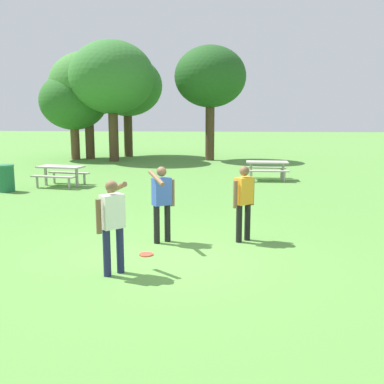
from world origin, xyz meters
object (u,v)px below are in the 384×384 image
Objects in this scene: picnic_table_near at (61,171)px; tree_broad_center at (88,85)px; tree_slender_mid at (127,86)px; person_thrower at (244,198)px; tree_tall_left at (73,102)px; picnic_table_far at (267,166)px; person_bystander at (162,199)px; tree_far_right at (112,78)px; trash_can_beside_table at (6,178)px; tree_back_left at (210,77)px; person_catcher at (112,220)px; frisbee at (146,254)px.

picnic_table_near is 11.28m from tree_broad_center.
tree_slender_mid is (-0.03, 11.97, 3.83)m from picnic_table_near.
tree_tall_left is at bearing 119.23° from person_thrower.
picnic_table_near and picnic_table_far have the same top height.
person_bystander is 0.26× the size of tree_slender_mid.
picnic_table_near is 0.28× the size of tree_far_right.
trash_can_beside_table is at bearing -158.95° from picnic_table_far.
tree_back_left reaches higher than tree_tall_left.
picnic_table_far is 13.45m from tree_broad_center.
person_catcher is 0.32× the size of tree_tall_left.
person_catcher is at bearing -69.46° from tree_tall_left.
person_thrower is 20.40m from tree_slender_mid.
person_thrower is at bearing -63.40° from tree_broad_center.
person_bystander is at bearing -172.06° from person_thrower.
tree_back_left is (-2.69, 7.80, 4.20)m from picnic_table_far.
person_bystander is at bearing -68.40° from tree_broad_center.
tree_broad_center is 2.56m from tree_slender_mid.
person_thrower is 19.76m from tree_broad_center.
person_thrower is 1.00× the size of person_catcher.
tree_far_right is (-4.98, 17.25, 4.70)m from frisbee.
trash_can_beside_table is 13.97m from tree_slender_mid.
frisbee is 0.29× the size of trash_can_beside_table.
trash_can_beside_table is 0.14× the size of tree_far_right.
trash_can_beside_table reaches higher than picnic_table_far.
tree_slender_mid is at bearing 160.18° from tree_back_left.
tree_tall_left reaches higher than picnic_table_near.
picnic_table_near is (-4.36, 9.21, -0.40)m from person_catcher.
tree_tall_left is at bearing 144.48° from picnic_table_far.
person_thrower is at bearing -46.39° from picnic_table_near.
person_catcher and person_bystander have the same top height.
person_thrower is 0.32× the size of tree_tall_left.
tree_back_left is at bearing 108.99° from picnic_table_far.
person_bystander is (-1.73, -0.24, 0.02)m from person_thrower.
picnic_table_near reaches higher than frisbee.
tree_slender_mid is at bearing 37.68° from tree_broad_center.
person_thrower is 1.75m from person_bystander.
person_catcher is 9.79m from trash_can_beside_table.
tree_broad_center is at bearing 116.60° from person_thrower.
tree_broad_center is at bearing 111.60° from person_bystander.
tree_back_left is at bearing 87.34° from person_catcher.
person_catcher is at bearing -107.33° from picnic_table_far.
trash_can_beside_table is (-6.41, 5.87, -0.48)m from person_bystander.
tree_broad_center is (-10.00, 8.14, 3.83)m from picnic_table_far.
person_catcher is at bearing -71.89° from tree_broad_center.
person_thrower is at bearing 7.94° from person_bystander.
tree_tall_left is at bearing -179.11° from tree_back_left.
picnic_table_far is at bearing -39.17° from tree_broad_center.
picnic_table_near is at bearing -74.19° from tree_tall_left.
tree_slender_mid is (2.79, 2.03, 0.98)m from tree_tall_left.
picnic_table_near is at bearing 124.28° from person_bystander.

